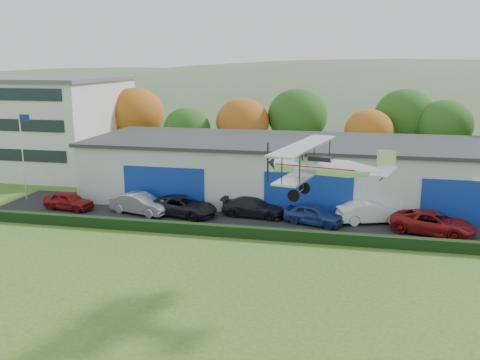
% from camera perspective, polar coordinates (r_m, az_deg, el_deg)
% --- Properties ---
extents(ground, '(300.00, 300.00, 0.00)m').
position_cam_1_polar(ground, '(23.72, -10.49, -18.60)').
color(ground, '#3B5E1D').
rests_on(ground, ground).
extents(apron, '(48.00, 9.00, 0.05)m').
position_cam_1_polar(apron, '(41.76, 4.41, -4.25)').
color(apron, black).
rests_on(apron, ground).
extents(hedge, '(46.00, 0.60, 0.80)m').
position_cam_1_polar(hedge, '(37.12, 3.43, -5.84)').
color(hedge, black).
rests_on(hedge, ground).
extents(hangar, '(40.60, 12.60, 5.30)m').
position_cam_1_polar(hangar, '(47.65, 7.98, 1.08)').
color(hangar, '#B2B7BC').
rests_on(hangar, ground).
extents(office_block, '(20.60, 15.60, 10.40)m').
position_cam_1_polar(office_block, '(65.01, -21.98, 5.70)').
color(office_block, silver).
rests_on(office_block, ground).
extents(flagpole, '(1.05, 0.10, 8.00)m').
position_cam_1_polar(flagpole, '(49.88, -22.39, 3.25)').
color(flagpole, silver).
rests_on(flagpole, ground).
extents(tree_belt, '(75.70, 13.22, 10.12)m').
position_cam_1_polar(tree_belt, '(60.02, 4.98, 6.44)').
color(tree_belt, '#3D2614').
rests_on(tree_belt, ground).
extents(distant_hills, '(430.00, 196.00, 56.00)m').
position_cam_1_polar(distant_hills, '(161.08, 7.40, 3.73)').
color(distant_hills, '#4C6642').
rests_on(distant_hills, ground).
extents(car_0, '(4.56, 2.39, 1.48)m').
position_cam_1_polar(car_0, '(46.36, -18.04, -2.14)').
color(car_0, maroon).
rests_on(car_0, apron).
extents(car_1, '(5.36, 3.03, 1.67)m').
position_cam_1_polar(car_1, '(43.64, -10.75, -2.51)').
color(car_1, silver).
rests_on(car_1, apron).
extents(car_2, '(6.08, 3.87, 1.56)m').
position_cam_1_polar(car_2, '(42.60, -6.19, -2.81)').
color(car_2, black).
rests_on(car_2, apron).
extents(car_3, '(5.31, 2.66, 1.48)m').
position_cam_1_polar(car_3, '(42.15, 1.47, -2.96)').
color(car_3, black).
rests_on(car_3, apron).
extents(car_4, '(4.90, 3.12, 1.55)m').
position_cam_1_polar(car_4, '(40.50, 7.97, -3.70)').
color(car_4, navy).
rests_on(car_4, apron).
extents(car_5, '(5.35, 3.28, 1.66)m').
position_cam_1_polar(car_5, '(41.72, 13.93, -3.39)').
color(car_5, silver).
rests_on(car_5, apron).
extents(car_6, '(6.36, 4.32, 1.62)m').
position_cam_1_polar(car_6, '(40.43, 20.14, -4.37)').
color(car_6, maroon).
rests_on(car_6, apron).
extents(biplane, '(6.87, 7.81, 2.91)m').
position_cam_1_polar(biplane, '(27.84, 8.85, 1.59)').
color(biplane, silver).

